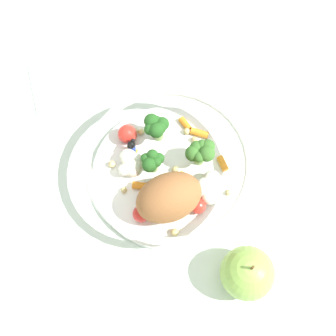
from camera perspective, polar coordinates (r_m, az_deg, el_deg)
name	(u,v)px	position (r m, az deg, el deg)	size (l,w,h in m)	color
ground_plane	(178,179)	(0.74, 1.15, -1.28)	(2.40, 2.40, 0.00)	silver
food_container	(169,174)	(0.70, 0.14, -0.67)	(0.25, 0.25, 0.08)	white
loose_apple	(247,273)	(0.67, 9.45, -12.30)	(0.08, 0.08, 0.09)	#8CB74C
folded_napkin	(63,81)	(0.83, -12.44, 10.13)	(0.11, 0.10, 0.01)	white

